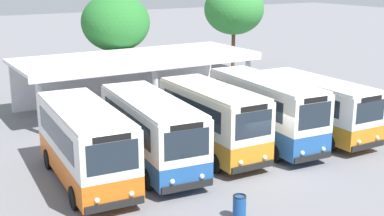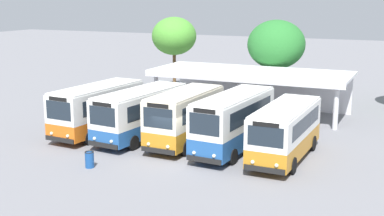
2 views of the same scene
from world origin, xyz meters
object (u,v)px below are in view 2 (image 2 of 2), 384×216
Objects in this scene: city_bus_fourth_amber at (234,120)px; waiting_chair_fourth_seat at (257,110)px; city_bus_middle_cream at (185,116)px; city_bus_second_in_row at (141,112)px; litter_bin_apron at (90,159)px; city_bus_nearest_orange at (98,108)px; waiting_chair_middle_seat at (249,109)px; city_bus_fifth_blue at (285,130)px; waiting_chair_end_by_column at (231,108)px; waiting_chair_second_from_end at (240,109)px.

city_bus_fourth_amber is 9.33m from waiting_chair_fourth_seat.
city_bus_middle_cream is 9.40m from waiting_chair_fourth_seat.
city_bus_second_in_row reaches higher than litter_bin_apron.
city_bus_second_in_row is at bearing 93.31° from litter_bin_apron.
waiting_chair_fourth_seat is (8.25, 9.21, -1.29)m from city_bus_nearest_orange.
city_bus_fifth_blue is at bearing -60.98° from waiting_chair_middle_seat.
litter_bin_apron reaches higher than waiting_chair_end_by_column.
city_bus_second_in_row is 9.35× the size of waiting_chair_second_from_end.
city_bus_fourth_amber reaches higher than waiting_chair_end_by_column.
city_bus_fifth_blue is at bearing -57.71° from waiting_chair_second_from_end.
litter_bin_apron is at bearing -86.69° from city_bus_second_in_row.
city_bus_second_in_row is 6.43m from litter_bin_apron.
waiting_chair_second_from_end is 0.72m from waiting_chair_middle_seat.
city_bus_nearest_orange is 0.95× the size of city_bus_second_in_row.
city_bus_middle_cream is 9.25m from waiting_chair_end_by_column.
city_bus_middle_cream is at bearing 65.21° from litter_bin_apron.
city_bus_second_in_row is 3.20m from city_bus_middle_cream.
city_bus_fourth_amber is at bearing 175.07° from city_bus_fifth_blue.
city_bus_fourth_amber is 8.71m from litter_bin_apron.
city_bus_nearest_orange is 1.00× the size of city_bus_fifth_blue.
city_bus_fifth_blue is 10.99m from litter_bin_apron.
city_bus_fourth_amber is at bearing -73.18° from waiting_chair_second_from_end.
waiting_chair_end_by_column is (-6.69, 9.43, -1.19)m from city_bus_fifth_blue.
city_bus_middle_cream reaches higher than waiting_chair_second_from_end.
city_bus_fourth_amber is 9.20× the size of waiting_chair_end_by_column.
city_bus_fifth_blue is 8.92× the size of waiting_chair_end_by_column.
city_bus_second_in_row is 10.09m from waiting_chair_middle_seat.
litter_bin_apron is at bearing -134.55° from city_bus_fourth_amber.
waiting_chair_second_from_end is (-5.97, 9.44, -1.19)m from city_bus_fifth_blue.
city_bus_nearest_orange is at bearing -179.53° from city_bus_fourth_amber.
litter_bin_apron reaches higher than waiting_chair_middle_seat.
waiting_chair_middle_seat is (7.53, 9.26, -1.29)m from city_bus_nearest_orange.
city_bus_middle_cream reaches higher than waiting_chair_fourth_seat.
litter_bin_apron is (-3.98, -15.31, -0.07)m from waiting_chair_middle_seat.
waiting_chair_fourth_seat is 15.96m from litter_bin_apron.
city_bus_nearest_orange reaches higher than waiting_chair_fourth_seat.
waiting_chair_middle_seat is 0.96× the size of litter_bin_apron.
waiting_chair_end_by_column is 1.00× the size of waiting_chair_middle_seat.
city_bus_nearest_orange is at bearing -131.86° from waiting_chair_fourth_seat.
city_bus_nearest_orange is 9.59m from city_bus_fourth_amber.
city_bus_second_in_row is at bearing -115.69° from waiting_chair_middle_seat.
city_bus_fourth_amber is at bearing -1.47° from city_bus_second_in_row.
litter_bin_apron is (-9.22, -5.85, -1.26)m from city_bus_fifth_blue.
city_bus_middle_cream is 9.26m from waiting_chair_second_from_end.
waiting_chair_middle_seat is 15.82m from litter_bin_apron.
city_bus_middle_cream is 0.90× the size of city_bus_fifth_blue.
city_bus_nearest_orange is 0.97× the size of city_bus_fourth_amber.
city_bus_nearest_orange reaches higher than waiting_chair_middle_seat.
waiting_chair_end_by_column is at bearing 125.34° from city_bus_fifth_blue.
city_bus_fourth_amber reaches higher than waiting_chair_middle_seat.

